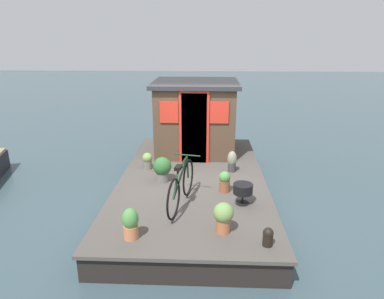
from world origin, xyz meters
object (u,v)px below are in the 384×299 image
potted_plant_ivy (232,161)px  potted_plant_thyme (225,181)px  potted_plant_lavender (223,216)px  potted_plant_fern (131,223)px  potted_plant_mint (162,168)px  mooring_bollard (268,236)px  houseboat_cabin (195,117)px  bicycle (181,186)px  potted_plant_geranium (147,160)px  charcoal_grill (243,190)px

potted_plant_ivy → potted_plant_thyme: 1.12m
potted_plant_lavender → potted_plant_fern: bearing=99.5°
potted_plant_mint → mooring_bollard: size_ratio=1.84×
houseboat_cabin → mooring_bollard: bearing=-164.7°
bicycle → potted_plant_geranium: bicycle is taller
potted_plant_ivy → charcoal_grill: bearing=-176.8°
potted_plant_geranium → potted_plant_fern: bearing=-175.4°
potted_plant_mint → potted_plant_geranium: (0.72, 0.44, -0.08)m
houseboat_cabin → bicycle: houseboat_cabin is taller
potted_plant_ivy → potted_plant_thyme: bearing=168.7°
potted_plant_ivy → bicycle: bearing=149.3°
houseboat_cabin → potted_plant_thyme: size_ratio=5.16×
bicycle → potted_plant_thyme: bearing=-51.9°
potted_plant_mint → charcoal_grill: size_ratio=1.37×
potted_plant_fern → charcoal_grill: size_ratio=1.29×
houseboat_cabin → potted_plant_ivy: houseboat_cabin is taller
potted_plant_lavender → charcoal_grill: 1.08m
houseboat_cabin → potted_plant_thyme: 2.77m
bicycle → potted_plant_ivy: size_ratio=3.40×
potted_plant_mint → potted_plant_fern: bearing=174.7°
potted_plant_geranium → bicycle: bearing=-153.0°
potted_plant_fern → potted_plant_mint: bearing=-5.3°
potted_plant_ivy → mooring_bollard: 2.98m
bicycle → potted_plant_fern: 1.32m
bicycle → potted_plant_mint: bicycle is taller
potted_plant_fern → mooring_bollard: (-0.11, -2.05, -0.10)m
charcoal_grill → mooring_bollard: 1.37m
potted_plant_thyme → mooring_bollard: bearing=-163.4°
potted_plant_ivy → mooring_bollard: (-2.95, -0.33, -0.10)m
mooring_bollard → houseboat_cabin: bearing=15.3°
potted_plant_mint → mooring_bollard: potted_plant_mint is taller
potted_plant_ivy → potted_plant_lavender: potted_plant_lavender is taller
potted_plant_lavender → charcoal_grill: size_ratio=1.29×
houseboat_cabin → mooring_bollard: houseboat_cabin is taller
bicycle → mooring_bollard: 1.85m
bicycle → potted_plant_ivy: (1.73, -1.03, -0.14)m
potted_plant_lavender → houseboat_cabin: bearing=8.0°
potted_plant_ivy → potted_plant_mint: potted_plant_mint is taller
houseboat_cabin → potted_plant_geranium: size_ratio=5.62×
houseboat_cabin → bicycle: 3.27m
potted_plant_fern → houseboat_cabin: bearing=-10.8°
bicycle → potted_plant_ivy: bicycle is taller
potted_plant_mint → mooring_bollard: bearing=-141.5°
potted_plant_lavender → potted_plant_fern: size_ratio=1.00×
bicycle → potted_plant_lavender: 1.14m
potted_plant_geranium → potted_plant_ivy: bearing=-92.5°
bicycle → potted_plant_mint: 1.20m
charcoal_grill → houseboat_cabin: bearing=17.5°
potted_plant_lavender → potted_plant_thyme: size_ratio=1.19×
potted_plant_geranium → charcoal_grill: (-1.70, -2.04, 0.07)m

